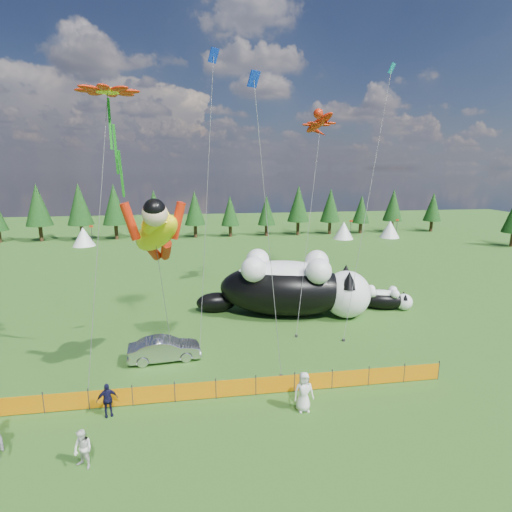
# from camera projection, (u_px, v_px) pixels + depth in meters

# --- Properties ---
(ground) EXTENTS (160.00, 160.00, 0.00)m
(ground) POSITION_uv_depth(u_px,v_px,m) (231.00, 368.00, 22.90)
(ground) COLOR #0F3409
(ground) RESTS_ON ground
(safety_fence) EXTENTS (22.06, 0.06, 1.10)m
(safety_fence) POSITION_uv_depth(u_px,v_px,m) (236.00, 388.00, 19.90)
(safety_fence) COLOR #262626
(safety_fence) RESTS_ON ground
(tree_line) EXTENTS (90.00, 4.00, 8.00)m
(tree_line) POSITION_uv_depth(u_px,v_px,m) (205.00, 213.00, 65.48)
(tree_line) COLOR black
(tree_line) RESTS_ON ground
(festival_tents) EXTENTS (50.00, 3.20, 2.80)m
(festival_tents) POSITION_uv_depth(u_px,v_px,m) (277.00, 232.00, 62.85)
(festival_tents) COLOR white
(festival_tents) RESTS_ON ground
(cat_large) EXTENTS (13.33, 7.18, 4.89)m
(cat_large) POSITION_uv_depth(u_px,v_px,m) (292.00, 286.00, 30.77)
(cat_large) COLOR black
(cat_large) RESTS_ON ground
(cat_small) EXTENTS (4.85, 2.83, 1.80)m
(cat_small) POSITION_uv_depth(u_px,v_px,m) (385.00, 299.00, 32.39)
(cat_small) COLOR black
(cat_small) RESTS_ON ground
(car) EXTENTS (4.35, 1.87, 1.39)m
(car) POSITION_uv_depth(u_px,v_px,m) (165.00, 349.00, 23.71)
(car) COLOR #B9B8BD
(car) RESTS_ON ground
(spectator_b) EXTENTS (0.89, 0.80, 1.58)m
(spectator_b) POSITION_uv_depth(u_px,v_px,m) (83.00, 449.00, 15.11)
(spectator_b) COLOR silver
(spectator_b) RESTS_ON ground
(spectator_c) EXTENTS (1.06, 0.77, 1.62)m
(spectator_c) POSITION_uv_depth(u_px,v_px,m) (107.00, 400.00, 18.31)
(spectator_c) COLOR black
(spectator_c) RESTS_ON ground
(spectator_e) EXTENTS (0.96, 0.64, 1.94)m
(spectator_e) POSITION_uv_depth(u_px,v_px,m) (304.00, 392.00, 18.68)
(spectator_e) COLOR silver
(spectator_e) RESTS_ON ground
(superhero_kite) EXTENTS (6.20, 6.34, 10.23)m
(superhero_kite) POSITION_uv_depth(u_px,v_px,m) (156.00, 233.00, 20.45)
(superhero_kite) COLOR yellow
(superhero_kite) RESTS_ON ground
(gecko_kite) EXTENTS (6.53, 13.30, 18.60)m
(gecko_kite) POSITION_uv_depth(u_px,v_px,m) (319.00, 123.00, 34.41)
(gecko_kite) COLOR red
(gecko_kite) RESTS_ON ground
(flower_kite) EXTENTS (3.98, 4.52, 15.10)m
(flower_kite) POSITION_uv_depth(u_px,v_px,m) (108.00, 95.00, 19.39)
(flower_kite) COLOR red
(flower_kite) RESTS_ON ground
(diamond_kite_a) EXTENTS (1.98, 3.42, 18.56)m
(diamond_kite_a) POSITION_uv_depth(u_px,v_px,m) (213.00, 68.00, 23.57)
(diamond_kite_a) COLOR #0B2BB3
(diamond_kite_a) RESTS_ON ground
(diamond_kite_b) EXTENTS (6.57, 8.39, 21.13)m
(diamond_kite_b) POSITION_uv_depth(u_px,v_px,m) (390.00, 81.00, 30.68)
(diamond_kite_b) COLOR #0C8896
(diamond_kite_b) RESTS_ON ground
(diamond_kite_c) EXTENTS (1.89, 1.74, 16.29)m
(diamond_kite_c) POSITION_uv_depth(u_px,v_px,m) (255.00, 93.00, 19.68)
(diamond_kite_c) COLOR #0B2BB3
(diamond_kite_c) RESTS_ON ground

